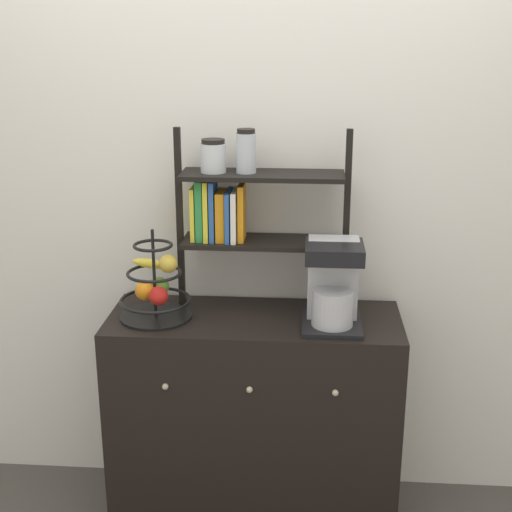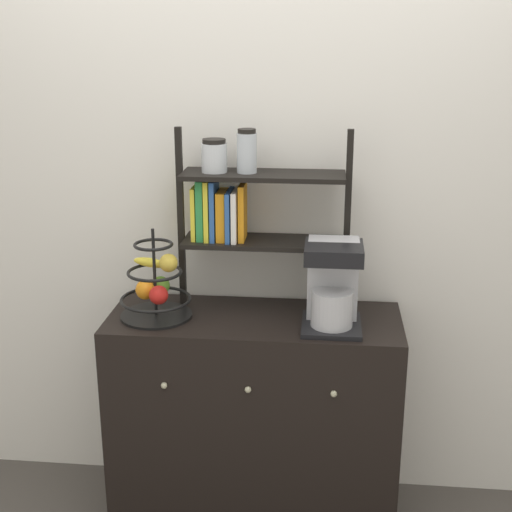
# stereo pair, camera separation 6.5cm
# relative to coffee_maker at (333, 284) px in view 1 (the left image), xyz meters

# --- Properties ---
(wall_back) EXTENTS (7.00, 0.05, 2.60)m
(wall_back) POSITION_rel_coffee_maker_xyz_m (-0.29, 0.30, 0.28)
(wall_back) COLOR silver
(wall_back) RESTS_ON ground_plane
(sideboard) EXTENTS (1.12, 0.45, 0.86)m
(sideboard) POSITION_rel_coffee_maker_xyz_m (-0.29, 0.04, -0.59)
(sideboard) COLOR black
(sideboard) RESTS_ON ground_plane
(coffee_maker) EXTENTS (0.22, 0.24, 0.32)m
(coffee_maker) POSITION_rel_coffee_maker_xyz_m (0.00, 0.00, 0.00)
(coffee_maker) COLOR black
(coffee_maker) RESTS_ON sideboard
(fruit_stand) EXTENTS (0.27, 0.27, 0.35)m
(fruit_stand) POSITION_rel_coffee_maker_xyz_m (-0.66, 0.02, -0.04)
(fruit_stand) COLOR black
(fruit_stand) RESTS_ON sideboard
(shelf_hutch) EXTENTS (0.66, 0.20, 0.70)m
(shelf_hutch) POSITION_rel_coffee_maker_xyz_m (-0.36, 0.16, 0.26)
(shelf_hutch) COLOR black
(shelf_hutch) RESTS_ON sideboard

